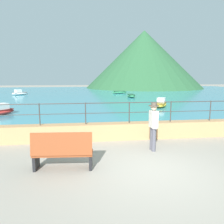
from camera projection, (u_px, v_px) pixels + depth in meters
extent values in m
plane|color=gray|center=(152.00, 170.00, 6.20)|extent=(120.00, 120.00, 0.00)
cube|color=tan|center=(129.00, 131.00, 9.27)|extent=(20.00, 0.56, 0.70)
cylinder|color=#383330|center=(40.00, 114.00, 8.67)|extent=(0.04, 0.04, 0.90)
cylinder|color=#383330|center=(86.00, 113.00, 8.91)|extent=(0.04, 0.04, 0.90)
cylinder|color=#383330|center=(129.00, 112.00, 9.14)|extent=(0.04, 0.04, 0.90)
cylinder|color=#383330|center=(171.00, 112.00, 9.37)|extent=(0.04, 0.04, 0.90)
cylinder|color=#383330|center=(210.00, 111.00, 9.61)|extent=(0.04, 0.04, 0.90)
cylinder|color=#383330|center=(129.00, 103.00, 9.07)|extent=(18.40, 0.04, 0.04)
cylinder|color=#383330|center=(129.00, 112.00, 9.14)|extent=(18.40, 0.03, 0.03)
cube|color=teal|center=(97.00, 94.00, 31.47)|extent=(64.00, 44.32, 0.06)
cone|color=#285633|center=(144.00, 60.00, 48.80)|extent=(26.20, 26.20, 12.69)
cube|color=brown|center=(63.00, 153.00, 6.26)|extent=(1.74, 0.65, 0.06)
cube|color=brown|center=(61.00, 144.00, 5.98)|extent=(1.71, 0.28, 0.64)
cube|color=black|center=(36.00, 162.00, 6.26)|extent=(0.12, 0.47, 0.43)
cube|color=black|center=(91.00, 161.00, 6.34)|extent=(0.12, 0.47, 0.43)
cylinder|color=#4C4C56|center=(152.00, 138.00, 7.89)|extent=(0.15, 0.15, 0.86)
cylinder|color=#4C4C56|center=(154.00, 140.00, 7.71)|extent=(0.15, 0.15, 0.86)
cube|color=beige|center=(154.00, 119.00, 7.68)|extent=(0.24, 0.37, 0.60)
cylinder|color=beige|center=(151.00, 119.00, 7.92)|extent=(0.09, 0.09, 0.52)
cylinder|color=beige|center=(156.00, 122.00, 7.45)|extent=(0.09, 0.09, 0.52)
sphere|color=beige|center=(154.00, 107.00, 7.61)|extent=(0.22, 0.22, 0.22)
cylinder|color=#4C4238|center=(154.00, 106.00, 7.60)|extent=(0.38, 0.38, 0.02)
cylinder|color=#4C4238|center=(154.00, 104.00, 7.59)|extent=(0.20, 0.20, 0.10)
cube|color=silver|center=(1.00, 106.00, 14.80)|extent=(0.98, 1.02, 0.40)
ellipsoid|color=#338C59|center=(119.00, 92.00, 32.99)|extent=(2.38, 1.14, 0.36)
cube|color=#1C4D31|center=(119.00, 91.00, 32.97)|extent=(1.91, 0.95, 0.06)
ellipsoid|color=white|center=(20.00, 94.00, 30.38)|extent=(2.31, 2.21, 0.36)
cube|color=gray|center=(20.00, 92.00, 30.36)|extent=(1.88, 1.80, 0.06)
cube|color=silver|center=(18.00, 91.00, 30.13)|extent=(1.02, 1.00, 0.40)
ellipsoid|color=#338C59|center=(131.00, 96.00, 27.07)|extent=(1.03, 2.35, 0.36)
cube|color=#1C4D31|center=(131.00, 94.00, 27.05)|extent=(0.86, 1.88, 0.06)
ellipsoid|color=gold|center=(161.00, 105.00, 18.52)|extent=(1.91, 2.45, 0.36)
cube|color=brown|center=(161.00, 103.00, 18.50)|extent=(1.56, 1.98, 0.06)
cube|color=silver|center=(161.00, 100.00, 18.69)|extent=(0.94, 1.01, 0.40)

